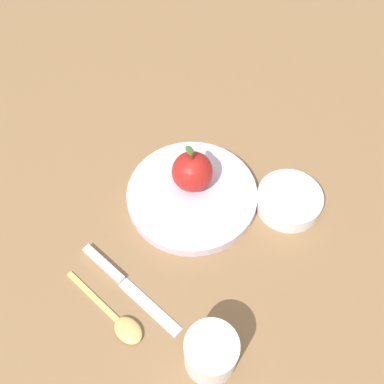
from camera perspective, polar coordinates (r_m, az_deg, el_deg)
The scene contains 7 objects.
ground_plane at distance 0.75m, azimuth -1.54°, elevation -3.50°, with size 2.40×2.40×0.00m, color olive.
dinner_plate at distance 0.76m, azimuth 0.00°, elevation -0.35°, with size 0.23×0.23×0.02m.
apple at distance 0.74m, azimuth 0.03°, elevation 2.70°, with size 0.07×0.07×0.09m.
side_bowl at distance 0.76m, azimuth 12.66°, elevation -0.96°, with size 0.11×0.11×0.03m.
cup at distance 0.62m, azimuth 2.50°, elevation -20.27°, with size 0.07×0.07×0.08m.
knife at distance 0.70m, azimuth -9.32°, elevation -11.35°, with size 0.20×0.10×0.01m.
spoon at distance 0.68m, azimuth -9.38°, elevation -16.61°, with size 0.16×0.08×0.01m.
Camera 1 is at (-0.35, 0.14, 0.65)m, focal length 40.60 mm.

